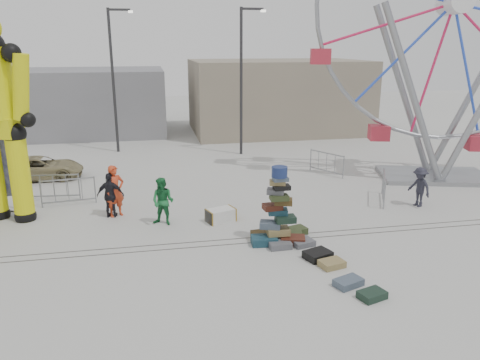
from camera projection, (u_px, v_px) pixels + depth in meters
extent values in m
plane|color=#9E9E99|center=(227.00, 253.00, 14.20)|extent=(90.00, 90.00, 0.00)
cube|color=#47443F|center=(224.00, 245.00, 14.76)|extent=(40.00, 0.04, 0.01)
cube|color=#47443F|center=(222.00, 240.00, 15.14)|extent=(40.00, 0.04, 0.01)
cube|color=gray|center=(277.00, 96.00, 33.63)|extent=(12.00, 8.00, 5.00)
cube|color=gray|center=(92.00, 101.00, 33.20)|extent=(10.00, 8.00, 4.40)
cylinder|color=#2D2D30|center=(241.00, 83.00, 25.88)|extent=(0.16, 0.16, 8.00)
cube|color=#2D2D30|center=(252.00, 9.00, 24.90)|extent=(1.20, 0.15, 0.12)
cube|color=silver|center=(263.00, 11.00, 25.03)|extent=(0.25, 0.25, 0.12)
cylinder|color=#2D2D30|center=(113.00, 83.00, 26.47)|extent=(0.16, 0.16, 8.00)
cube|color=#2D2D30|center=(119.00, 10.00, 25.49)|extent=(1.20, 0.15, 0.12)
cube|color=silver|center=(131.00, 12.00, 25.63)|extent=(0.25, 0.25, 0.12)
cube|color=#1B4151|center=(264.00, 240.00, 14.78)|extent=(0.85, 0.62, 0.26)
cube|color=#512215|center=(293.00, 240.00, 14.83)|extent=(0.88, 0.71, 0.24)
cube|color=#4C3818|center=(263.00, 235.00, 15.27)|extent=(0.74, 0.54, 0.22)
cube|color=#354120|center=(290.00, 234.00, 15.32)|extent=(0.82, 0.65, 0.24)
cube|color=slate|center=(280.00, 245.00, 14.52)|extent=(0.70, 0.48, 0.20)
cube|color=black|center=(276.00, 232.00, 15.49)|extent=(0.76, 0.60, 0.22)
cube|color=#96814C|center=(278.00, 231.00, 14.88)|extent=(0.73, 0.52, 0.22)
cube|color=#4C5B6D|center=(270.00, 225.00, 14.84)|extent=(0.76, 0.63, 0.20)
cube|color=#1B3125|center=(285.00, 219.00, 14.76)|extent=(0.63, 0.43, 0.20)
cube|color=#1B4151|center=(278.00, 211.00, 14.86)|extent=(0.67, 0.51, 0.18)
cube|color=#512215|center=(272.00, 207.00, 14.75)|extent=(0.63, 0.47, 0.18)
cube|color=#4C3818|center=(283.00, 202.00, 14.67)|extent=(0.65, 0.53, 0.18)
cube|color=#354120|center=(279.00, 197.00, 14.51)|extent=(0.58, 0.40, 0.16)
cube|color=slate|center=(275.00, 191.00, 14.59)|extent=(0.62, 0.52, 0.16)
cube|color=black|center=(282.00, 187.00, 14.48)|extent=(0.51, 0.35, 0.14)
cube|color=#96814C|center=(277.00, 182.00, 14.48)|extent=(0.55, 0.42, 0.14)
cube|color=#4C5B6D|center=(280.00, 179.00, 14.37)|extent=(0.48, 0.32, 0.12)
cylinder|color=navy|center=(280.00, 172.00, 14.33)|extent=(0.49, 0.49, 0.32)
sphere|color=black|center=(26.00, 216.00, 16.83)|extent=(0.75, 0.75, 0.75)
cylinder|color=yellow|center=(20.00, 178.00, 16.42)|extent=(0.69, 0.69, 3.16)
sphere|color=black|center=(14.00, 134.00, 15.98)|extent=(0.79, 0.79, 0.79)
cube|color=yellow|center=(0.00, 127.00, 16.04)|extent=(1.58, 1.27, 0.69)
sphere|color=black|center=(11.00, 53.00, 15.18)|extent=(0.63, 0.63, 0.63)
cylinder|color=yellow|center=(21.00, 87.00, 15.44)|extent=(0.95, 0.79, 2.22)
sphere|color=black|center=(28.00, 120.00, 15.72)|extent=(0.51, 0.51, 0.51)
cube|color=gray|center=(434.00, 176.00, 22.16)|extent=(5.48, 4.13, 0.19)
cylinder|color=gray|center=(413.00, 97.00, 20.37)|extent=(3.34, 1.19, 7.90)
cylinder|color=gray|center=(403.00, 93.00, 22.05)|extent=(3.34, 1.19, 7.90)
cylinder|color=gray|center=(471.00, 93.00, 21.81)|extent=(3.34, 1.19, 7.90)
cylinder|color=white|center=(454.00, 3.00, 20.00)|extent=(1.52, 2.33, 0.97)
torus|color=gray|center=(454.00, 3.00, 20.00)|extent=(11.50, 3.39, 11.88)
cube|color=#B12636|center=(437.00, 148.00, 21.78)|extent=(1.08, 1.08, 0.68)
cylinder|color=gray|center=(21.00, 171.00, 16.89)|extent=(0.11, 0.11, 3.35)
cube|color=silver|center=(221.00, 215.00, 16.67)|extent=(1.13, 0.87, 0.46)
cube|color=#354120|center=(295.00, 231.00, 15.58)|extent=(0.83, 0.67, 0.23)
cube|color=slate|center=(302.00, 242.00, 14.74)|extent=(0.80, 0.73, 0.18)
cube|color=black|center=(318.00, 255.00, 13.80)|extent=(0.92, 0.81, 0.23)
cube|color=#96814C|center=(332.00, 264.00, 13.30)|extent=(0.79, 0.65, 0.19)
cube|color=#4C5B6D|center=(348.00, 282.00, 12.25)|extent=(0.86, 0.69, 0.20)
cube|color=#1B3125|center=(372.00, 295.00, 11.64)|extent=(0.78, 0.64, 0.19)
imported|color=red|center=(115.00, 191.00, 17.00)|extent=(0.83, 0.74, 1.91)
imported|color=#1B6D34|center=(163.00, 202.00, 16.22)|extent=(1.02, 0.94, 1.69)
imported|color=black|center=(111.00, 195.00, 16.94)|extent=(1.02, 0.55, 1.66)
imported|color=#23232F|center=(419.00, 187.00, 18.10)|extent=(0.83, 1.13, 1.56)
imported|color=#92875E|center=(40.00, 168.00, 21.84)|extent=(3.91, 1.92, 1.07)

